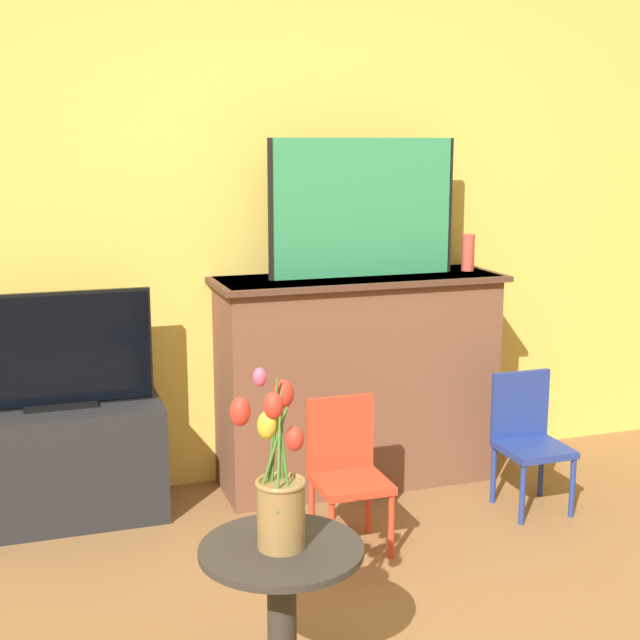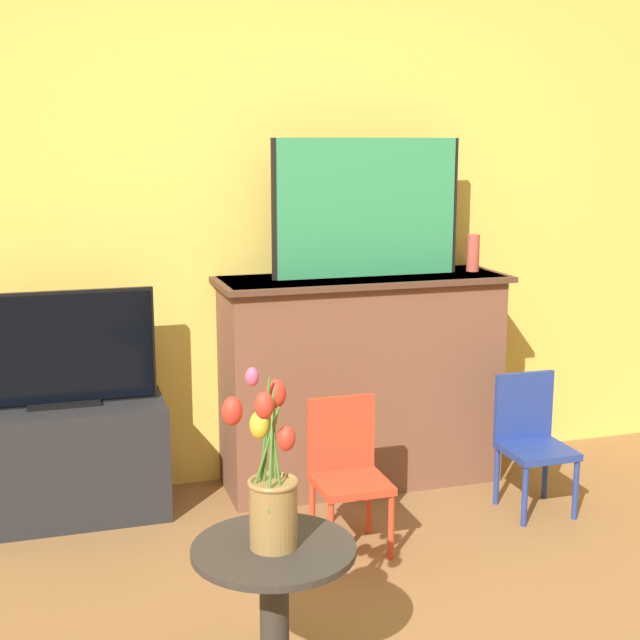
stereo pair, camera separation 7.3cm
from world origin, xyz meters
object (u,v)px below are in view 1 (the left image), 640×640
tv_monitor (57,352)px  vase_tulips (278,486)px  painting (363,208)px  chair_red (346,467)px  chair_blue (528,434)px

tv_monitor → vase_tulips: size_ratio=1.51×
painting → tv_monitor: painting is taller
chair_red → vase_tulips: size_ratio=1.16×
chair_blue → vase_tulips: size_ratio=1.16×
chair_red → chair_blue: 0.89m
tv_monitor → vase_tulips: vase_tulips is taller
painting → chair_blue: (0.58, -0.51, -0.96)m
painting → chair_red: bearing=-115.8°
chair_red → chair_blue: same height
vase_tulips → chair_red: bearing=59.3°
tv_monitor → chair_red: tv_monitor is taller
painting → chair_blue: bearing=-41.7°
painting → chair_blue: painting is taller
painting → chair_blue: 1.23m
tv_monitor → chair_blue: size_ratio=1.31×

